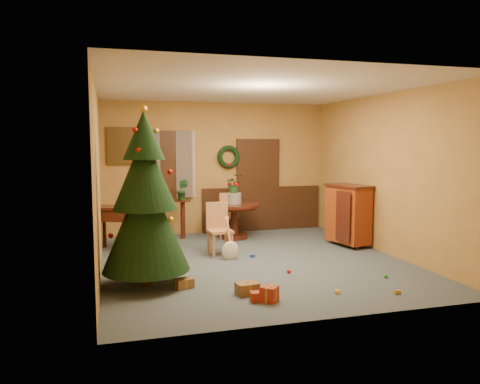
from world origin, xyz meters
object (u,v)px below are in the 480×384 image
object	(u,v)px
dining_table	(234,214)
sideboard	(348,213)
christmas_tree	(145,201)
writing_desk	(120,217)
chair_near	(219,227)

from	to	relation	value
dining_table	sideboard	world-z (taller)	sideboard
christmas_tree	writing_desk	size ratio (longest dim) A/B	2.46
christmas_tree	sideboard	distance (m)	4.34
dining_table	writing_desk	bearing A→B (deg)	-170.02
writing_desk	dining_table	bearing A→B (deg)	9.98
dining_table	writing_desk	world-z (taller)	writing_desk
dining_table	writing_desk	xyz separation A→B (m)	(-2.33, -0.41, 0.10)
christmas_tree	writing_desk	world-z (taller)	christmas_tree
writing_desk	sideboard	distance (m)	4.39
dining_table	chair_near	distance (m)	1.45
christmas_tree	writing_desk	distance (m)	2.51
dining_table	writing_desk	size ratio (longest dim) A/B	1.05
chair_near	sideboard	world-z (taller)	sideboard
dining_table	christmas_tree	size ratio (longest dim) A/B	0.42
dining_table	sideboard	xyz separation A→B (m)	(1.97, -1.28, 0.13)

